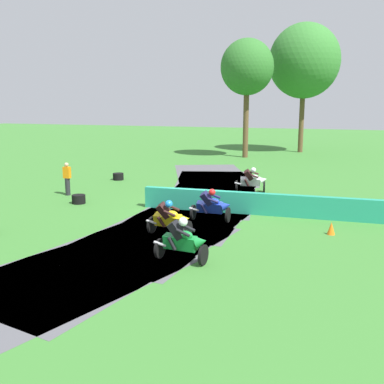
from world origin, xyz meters
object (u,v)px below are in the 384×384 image
at_px(motorcycle_lead_green, 182,241).
at_px(motorcycle_chase_yellow, 170,219).
at_px(track_marshal, 67,179).
at_px(motorcycle_fourth_white, 252,180).
at_px(motorcycle_trailing_blue, 212,206).
at_px(tire_stack_mid_b, 118,177).
at_px(traffic_cone, 331,228).
at_px(tire_stack_mid_a, 79,199).

xyz_separation_m(motorcycle_lead_green, motorcycle_chase_yellow, (-1.25, 2.31, -0.03)).
bearing_deg(track_marshal, motorcycle_fourth_white, 21.92).
height_order(motorcycle_trailing_blue, tire_stack_mid_b, motorcycle_trailing_blue).
bearing_deg(motorcycle_trailing_blue, traffic_cone, -4.81).
distance_m(motorcycle_chase_yellow, tire_stack_mid_a, 6.74).
relative_size(track_marshal, traffic_cone, 3.70).
relative_size(motorcycle_chase_yellow, tire_stack_mid_b, 2.71).
bearing_deg(traffic_cone, tire_stack_mid_a, 171.82).
bearing_deg(traffic_cone, tire_stack_mid_b, 147.42).
bearing_deg(track_marshal, motorcycle_trailing_blue, -18.25).
bearing_deg(track_marshal, tire_stack_mid_b, 85.55).
relative_size(motorcycle_chase_yellow, motorcycle_trailing_blue, 1.01).
height_order(motorcycle_fourth_white, traffic_cone, motorcycle_fourth_white).
bearing_deg(motorcycle_trailing_blue, track_marshal, 161.75).
distance_m(motorcycle_lead_green, motorcycle_fourth_white, 10.72).
bearing_deg(motorcycle_trailing_blue, tire_stack_mid_b, 136.23).
bearing_deg(motorcycle_lead_green, tire_stack_mid_b, 124.09).
distance_m(motorcycle_lead_green, tire_stack_mid_a, 9.10).
bearing_deg(tire_stack_mid_b, tire_stack_mid_a, -79.62).
height_order(motorcycle_lead_green, motorcycle_fourth_white, motorcycle_lead_green).
bearing_deg(tire_stack_mid_b, track_marshal, -94.45).
xyz_separation_m(motorcycle_trailing_blue, traffic_cone, (4.45, -0.37, -0.41)).
bearing_deg(motorcycle_lead_green, track_marshal, 139.45).
bearing_deg(motorcycle_lead_green, motorcycle_trailing_blue, 94.84).
bearing_deg(motorcycle_chase_yellow, tire_stack_mid_b, 125.34).
relative_size(motorcycle_chase_yellow, motorcycle_fourth_white, 1.00).
height_order(motorcycle_fourth_white, track_marshal, track_marshal).
relative_size(motorcycle_fourth_white, traffic_cone, 3.87).
height_order(tire_stack_mid_b, track_marshal, track_marshal).
height_order(motorcycle_trailing_blue, tire_stack_mid_a, motorcycle_trailing_blue).
xyz_separation_m(motorcycle_trailing_blue, tire_stack_mid_a, (-6.60, 1.21, -0.43)).
xyz_separation_m(tire_stack_mid_a, traffic_cone, (11.05, -1.59, 0.02)).
xyz_separation_m(tire_stack_mid_a, track_marshal, (-1.50, 1.46, 0.62)).
relative_size(motorcycle_chase_yellow, traffic_cone, 3.86).
bearing_deg(motorcycle_trailing_blue, motorcycle_chase_yellow, -110.52).
distance_m(motorcycle_chase_yellow, motorcycle_trailing_blue, 2.45).
height_order(motorcycle_trailing_blue, traffic_cone, motorcycle_trailing_blue).
relative_size(motorcycle_trailing_blue, track_marshal, 1.03).
distance_m(motorcycle_chase_yellow, track_marshal, 8.79).
bearing_deg(tire_stack_mid_a, traffic_cone, -8.18).
relative_size(motorcycle_trailing_blue, traffic_cone, 3.82).
distance_m(motorcycle_fourth_white, track_marshal, 9.24).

